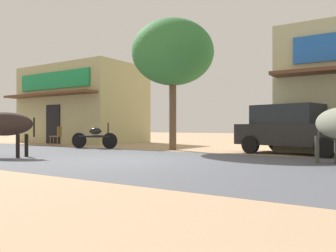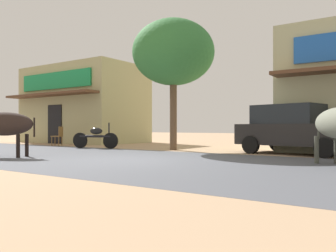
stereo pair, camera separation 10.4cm
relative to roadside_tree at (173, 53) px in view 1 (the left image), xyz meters
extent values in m
plane|color=tan|center=(1.28, -3.98, -3.79)|extent=(80.00, 80.00, 0.00)
cube|color=#50535C|center=(1.28, -3.98, -3.79)|extent=(72.00, 6.70, 0.00)
cube|color=tan|center=(-8.22, 2.97, -1.61)|extent=(6.88, 4.11, 4.37)
cube|color=#198C4C|center=(-8.22, 0.85, -0.38)|extent=(5.51, 0.10, 0.90)
cube|color=brown|center=(-8.22, 0.46, -1.17)|extent=(6.61, 0.90, 0.12)
cube|color=black|center=(-8.28, 0.88, -2.74)|extent=(1.10, 0.06, 2.10)
cylinder|color=brown|center=(0.00, 0.00, -2.41)|extent=(0.27, 0.27, 2.77)
ellipsoid|color=#317236|center=(0.00, 0.00, 0.02)|extent=(3.20, 3.20, 2.56)
cube|color=black|center=(4.56, 0.56, -3.14)|extent=(4.10, 2.54, 0.70)
cube|color=#1E2328|center=(4.28, 0.62, -2.47)|extent=(2.39, 2.04, 0.64)
cylinder|color=black|center=(5.58, -0.57, -3.49)|extent=(0.62, 0.30, 0.60)
cylinder|color=black|center=(3.53, 1.68, -3.49)|extent=(0.62, 0.30, 0.60)
cylinder|color=black|center=(3.16, -0.05, -3.49)|extent=(0.62, 0.30, 0.60)
cylinder|color=black|center=(-2.62, -0.75, -3.46)|extent=(0.65, 0.27, 0.66)
cylinder|color=black|center=(-3.98, -1.17, -3.46)|extent=(0.65, 0.27, 0.66)
cylinder|color=black|center=(-3.30, -0.96, -3.28)|extent=(1.39, 0.52, 0.10)
ellipsoid|color=black|center=(-3.25, -0.95, -3.06)|extent=(0.61, 0.40, 0.28)
cylinder|color=black|center=(-2.69, -0.77, -3.01)|extent=(0.06, 0.06, 0.60)
ellipsoid|color=#2C211C|center=(-2.52, -5.46, -2.80)|extent=(2.00, 1.32, 0.71)
cylinder|color=black|center=(-1.87, -5.42, -3.45)|extent=(0.11, 0.11, 0.69)
cylinder|color=black|center=(-2.04, -5.02, -3.45)|extent=(0.11, 0.11, 0.69)
cylinder|color=black|center=(-1.60, -5.07, -2.90)|extent=(0.05, 0.05, 0.57)
cylinder|color=#46483E|center=(6.09, -1.96, -3.45)|extent=(0.11, 0.11, 0.68)
cylinder|color=#46483E|center=(5.69, -2.25, -3.45)|extent=(0.11, 0.11, 0.68)
cylinder|color=#46483E|center=(5.65, -1.77, -2.90)|extent=(0.05, 0.05, 0.59)
cube|color=brown|center=(-6.47, -0.41, -3.34)|extent=(0.59, 0.59, 0.05)
cube|color=brown|center=(-6.29, -0.32, -3.09)|extent=(0.24, 0.41, 0.44)
cylinder|color=brown|center=(-6.55, -0.64, -3.58)|extent=(0.04, 0.04, 0.43)
cylinder|color=brown|center=(-6.71, -0.33, -3.58)|extent=(0.04, 0.04, 0.43)
cylinder|color=brown|center=(-6.23, -0.48, -3.58)|extent=(0.04, 0.04, 0.43)
cylinder|color=brown|center=(-6.40, -0.17, -3.58)|extent=(0.04, 0.04, 0.43)
camera|label=1|loc=(7.43, -11.52, -2.89)|focal=37.65mm
camera|label=2|loc=(7.52, -11.46, -2.89)|focal=37.65mm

